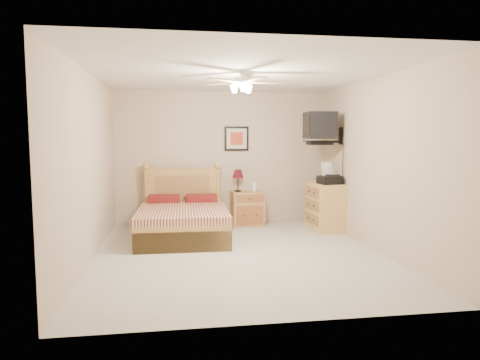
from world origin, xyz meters
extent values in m
plane|color=#ACA69B|center=(0.00, 0.00, 0.00)|extent=(4.50, 4.50, 0.00)
cube|color=white|center=(0.00, 0.00, 2.50)|extent=(4.00, 4.50, 0.04)
cube|color=tan|center=(0.00, 2.25, 1.25)|extent=(4.00, 0.04, 2.50)
cube|color=tan|center=(0.00, -2.25, 1.25)|extent=(4.00, 0.04, 2.50)
cube|color=tan|center=(-2.00, 0.00, 1.25)|extent=(0.04, 4.50, 2.50)
cube|color=tan|center=(2.00, 0.00, 1.25)|extent=(0.04, 4.50, 2.50)
cube|color=#BC7F47|center=(0.44, 2.00, 0.32)|extent=(0.60, 0.46, 0.63)
imported|color=white|center=(0.58, 2.03, 0.74)|extent=(0.09, 0.09, 0.22)
cube|color=black|center=(0.27, 2.23, 1.62)|extent=(0.46, 0.04, 0.46)
cube|color=tan|center=(1.73, 1.34, 0.42)|extent=(0.54, 0.75, 0.84)
imported|color=beige|center=(1.70, 1.58, 0.86)|extent=(0.29, 0.33, 0.03)
imported|color=gray|center=(1.70, 1.60, 0.88)|extent=(0.34, 0.36, 0.02)
camera|label=1|loc=(-0.86, -5.81, 1.65)|focal=32.00mm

